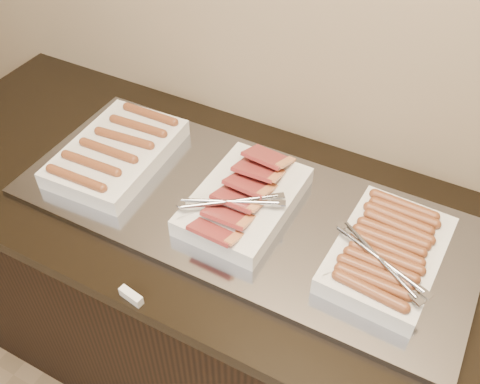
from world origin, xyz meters
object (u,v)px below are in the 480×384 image
object	(u,v)px
counter	(237,305)
dish_right	(387,252)
warming_tray	(242,209)
dish_left	(117,152)
dish_center	(243,200)

from	to	relation	value
counter	dish_right	bearing A→B (deg)	-0.56
warming_tray	dish_right	bearing A→B (deg)	-0.58
warming_tray	dish_left	distance (m)	0.40
warming_tray	dish_center	bearing A→B (deg)	-31.27
warming_tray	dish_center	xyz separation A→B (m)	(0.01, -0.00, 0.04)
counter	dish_center	bearing A→B (deg)	-10.96
dish_center	counter	bearing A→B (deg)	170.11
dish_left	dish_right	world-z (taller)	dish_right
dish_right	warming_tray	bearing A→B (deg)	-177.87
warming_tray	dish_right	distance (m)	0.39
counter	warming_tray	xyz separation A→B (m)	(0.02, 0.00, 0.46)
dish_center	warming_tray	bearing A→B (deg)	149.79
dish_left	dish_center	xyz separation A→B (m)	(0.41, -0.00, 0.00)
dish_left	dish_center	world-z (taller)	dish_center
warming_tray	counter	bearing A→B (deg)	180.00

